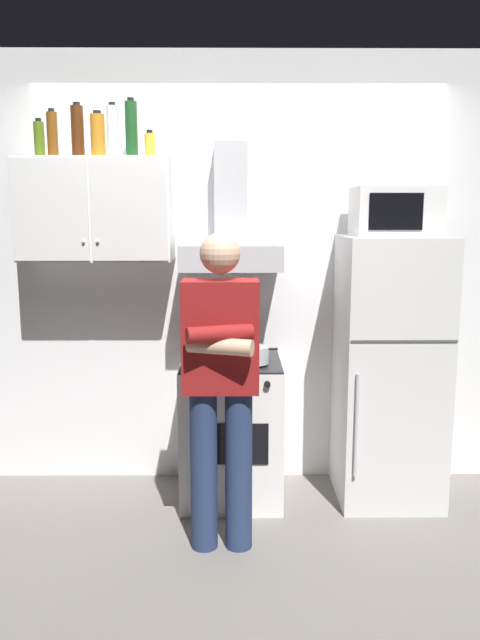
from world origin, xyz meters
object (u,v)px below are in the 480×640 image
bottle_beer_brown (52,134)px  range_hood (231,236)px  bottle_wine_green (131,129)px  bottle_olive_oil (39,140)px  person_standing (221,381)px  upper_cabinet (96,210)px  microwave (395,211)px  refrigerator (389,370)px  bottle_liquor_amber (98,135)px  bottle_spice_jar (150,145)px  bottle_vodka_clear (113,131)px  bottle_rum_dark (78,131)px  cooking_pot (254,355)px  stove_oven (231,429)px

bottle_beer_brown → range_hood: bearing=0.2°
bottle_wine_green → bottle_olive_oil: bottle_wine_green is taller
person_standing → upper_cabinet: bearing=135.7°
microwave → bottle_olive_oil: (-2.08, 0.15, 0.42)m
refrigerator → bottle_liquor_amber: 2.20m
bottle_liquor_amber → bottle_spice_jar: size_ratio=1.70×
bottle_vodka_clear → bottle_spice_jar: size_ratio=1.98×
bottle_liquor_amber → bottle_rum_dark: 0.13m
refrigerator → bottle_liquor_amber: size_ratio=6.10×
cooking_pot → bottle_olive_oil: bottle_olive_oil is taller
upper_cabinet → bottle_liquor_amber: bottle_liquor_amber is taller
bottle_liquor_amber → bottle_olive_oil: bearing=171.3°
upper_cabinet → stove_oven: bearing=-8.9°
bottle_beer_brown → cooking_pot: bearing=-11.7°
refrigerator → bottle_olive_oil: size_ratio=7.05×
microwave → bottle_beer_brown: bearing=177.0°
stove_oven → range_hood: 1.17m
cooking_pot → bottle_spice_jar: bottle_spice_jar is taller
range_hood → bottle_olive_oil: (-1.13, 0.04, 0.56)m
refrigerator → stove_oven: bearing=-180.0°
bottle_beer_brown → bottle_olive_oil: bearing=154.2°
microwave → bottle_rum_dark: bottle_rum_dark is taller
person_standing → bottle_beer_brown: size_ratio=5.96×
microwave → cooking_pot: bearing=-170.4°
bottle_olive_oil → stove_oven: bearing=-8.4°
person_standing → bottle_wine_green: bearing=126.1°
person_standing → cooking_pot: person_standing is taller
bottle_liquor_amber → bottle_wine_green: bottle_wine_green is taller
range_hood → bottle_olive_oil: bottle_olive_oil is taller
person_standing → cooking_pot: 0.52m
bottle_beer_brown → refrigerator: bearing=-3.5°
person_standing → bottle_olive_oil: bottle_olive_oil is taller
bottle_beer_brown → upper_cabinet: bearing=0.6°
person_standing → bottle_vodka_clear: (-0.63, 0.70, 1.29)m
person_standing → cooking_pot: size_ratio=5.90×
bottle_beer_brown → bottle_rum_dark: (0.14, 0.01, 0.02)m
refrigerator → bottle_liquor_amber: bottle_liquor_amber is taller
microwave → person_standing: microwave is taller
bottle_spice_jar → bottle_olive_oil: bearing=174.5°
upper_cabinet → bottle_spice_jar: bottle_spice_jar is taller
stove_oven → bottle_beer_brown: size_ratio=3.17×
bottle_beer_brown → bottle_liquor_amber: bottle_beer_brown is taller
cooking_pot → microwave: bearing=9.6°
bottle_spice_jar → bottle_liquor_amber: bearing=178.4°
person_standing → bottle_liquor_amber: 1.63m
upper_cabinet → bottle_vodka_clear: bottle_vodka_clear is taller
bottle_olive_oil → person_standing: bearing=-35.7°
refrigerator → microwave: size_ratio=3.33×
stove_oven → range_hood: (0.00, 0.13, 1.16)m
refrigerator → cooking_pot: bearing=-171.7°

